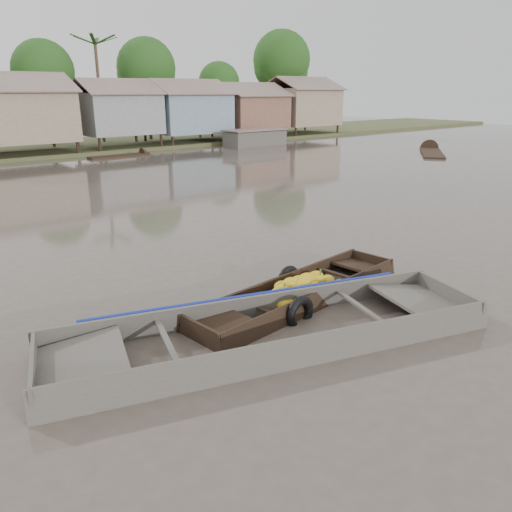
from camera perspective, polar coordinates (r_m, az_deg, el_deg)
ground at (r=10.40m, az=6.70°, el=-5.90°), size 120.00×120.00×0.00m
riverbank at (r=39.64m, az=-25.95°, el=14.97°), size 120.00×12.47×10.22m
banana_boat at (r=10.63m, az=4.80°, el=-4.35°), size 5.68×1.86×0.78m
viewer_boat at (r=9.04m, az=1.89°, el=-9.20°), size 8.23×4.43×0.64m
distant_boats at (r=35.16m, az=-9.55°, el=11.68°), size 48.26×16.44×1.38m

